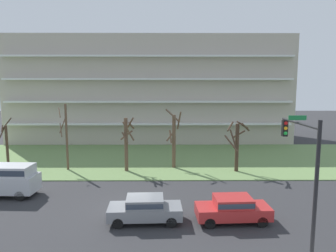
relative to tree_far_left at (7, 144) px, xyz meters
name	(u,v)px	position (x,y,z in m)	size (l,w,h in m)	color
ground	(131,209)	(13.25, -9.94, -2.47)	(160.00, 160.00, 0.00)	#2D2D30
grass_lawn_strip	(145,159)	(13.25, 4.06, -2.43)	(80.00, 16.00, 0.08)	#66844C
apartment_building	(151,90)	(13.25, 18.03, 5.06)	(40.11, 12.89, 15.07)	#B2A899
tree_far_left	(7,144)	(0.00, 0.00, 0.00)	(1.15, 1.23, 5.08)	#423023
tree_left	(66,136)	(5.99, -0.45, 0.93)	(0.90, 1.42, 6.45)	brown
tree_center	(127,142)	(11.86, -0.90, 0.43)	(1.50, 1.66, 5.22)	brown
tree_right	(174,139)	(16.38, 0.25, 0.50)	(1.60, 1.69, 5.98)	brown
tree_far_right	(237,143)	(22.28, -1.20, 0.29)	(2.43, 2.24, 5.01)	#423023
sedan_gray_near_left	(145,208)	(14.33, -11.94, -1.60)	(4.47, 1.98, 1.57)	slate
sedan_red_center_left	(233,208)	(19.61, -11.94, -1.60)	(4.49, 2.02, 1.57)	#B22828
van_silver_center_right	(1,178)	(3.35, -7.44, -1.08)	(5.28, 2.22, 2.36)	#B7BABF
traffic_signal_mast	(304,163)	(22.22, -15.21, 2.04)	(0.90, 4.25, 6.73)	black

